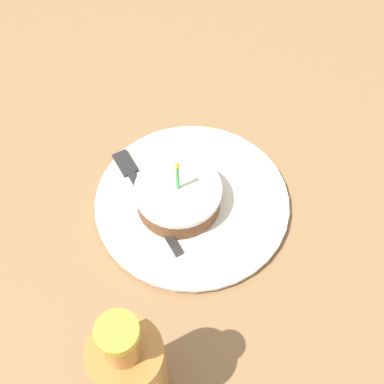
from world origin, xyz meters
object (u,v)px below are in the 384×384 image
at_px(plate, 192,202).
at_px(fork, 143,194).
at_px(cake_slice, 178,196).
at_px(bottle, 131,373).

relative_size(plate, fork, 1.74).
bearing_deg(cake_slice, plate, -50.64).
distance_m(cake_slice, fork, 0.06).
distance_m(plate, fork, 0.07).
xyz_separation_m(cake_slice, bottle, (-0.26, -0.05, 0.06)).
xyz_separation_m(plate, fork, (-0.02, 0.07, 0.01)).
relative_size(cake_slice, bottle, 0.54).
distance_m(plate, bottle, 0.29).
height_order(cake_slice, bottle, bottle).
xyz_separation_m(cake_slice, fork, (-0.00, 0.05, -0.02)).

